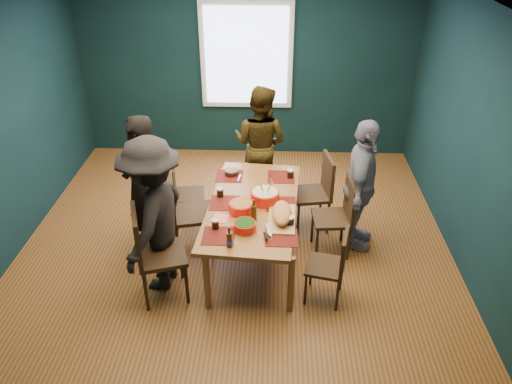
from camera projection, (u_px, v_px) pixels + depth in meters
room at (235, 128)px, 5.46m from camera, size 5.01×5.01×2.71m
dining_table at (253, 209)px, 5.41m from camera, size 1.07×1.92×0.71m
chair_left_far at (182, 189)px, 6.07m from camera, size 0.43×0.43×0.83m
chair_left_mid at (183, 207)px, 5.53m from camera, size 0.55×0.55×1.01m
chair_left_near at (151, 248)px, 4.87m from camera, size 0.58×0.58×1.03m
chair_right_far at (319, 187)px, 5.98m from camera, size 0.50×0.50×0.95m
chair_right_mid at (340, 212)px, 5.55m from camera, size 0.45×0.45×0.92m
chair_right_near at (334, 261)px, 4.89m from camera, size 0.44×0.44×0.82m
person_far_left at (142, 184)px, 5.54m from camera, size 0.55×0.68×1.61m
person_back at (260, 143)px, 6.51m from camera, size 0.93×0.84×1.55m
person_right at (361, 187)px, 5.53m from camera, size 0.56×0.98×1.57m
person_near_left at (154, 216)px, 4.93m from camera, size 0.82×1.18×1.67m
bowl_salad at (241, 207)px, 5.21m from camera, size 0.26×0.26×0.11m
bowl_dumpling at (265, 196)px, 5.37m from camera, size 0.31×0.31×0.29m
bowl_herbs at (245, 226)px, 4.92m from camera, size 0.22×0.22×0.10m
cutting_board at (282, 214)px, 5.07m from camera, size 0.33×0.68×0.15m
small_bowl at (231, 172)px, 5.91m from camera, size 0.16×0.16×0.07m
beer_bottle_a at (229, 240)px, 4.68m from camera, size 0.06×0.06×0.22m
beer_bottle_b at (254, 212)px, 5.06m from camera, size 0.06×0.06×0.24m
cola_glass_a at (215, 224)px, 4.95m from camera, size 0.08×0.08×0.10m
cola_glass_b at (290, 221)px, 4.98m from camera, size 0.08×0.08×0.11m
cola_glass_c at (290, 173)px, 5.83m from camera, size 0.08×0.08×0.11m
cola_glass_d at (220, 192)px, 5.47m from camera, size 0.08×0.08×0.11m
napkin_a at (286, 204)px, 5.36m from camera, size 0.19×0.19×0.00m
napkin_b at (221, 218)px, 5.13m from camera, size 0.19×0.19×0.00m
napkin_c at (285, 241)px, 4.79m from camera, size 0.17×0.17×0.00m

